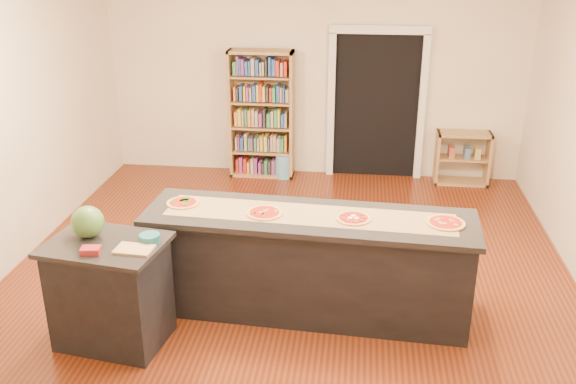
# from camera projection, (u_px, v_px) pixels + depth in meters

# --- Properties ---
(room) EXTENTS (6.00, 7.00, 2.80)m
(room) POSITION_uv_depth(u_px,v_px,m) (286.00, 161.00, 6.04)
(room) COLOR #EDE4C7
(room) RESTS_ON ground
(doorway) EXTENTS (1.40, 0.09, 2.21)m
(doorway) POSITION_uv_depth(u_px,v_px,m) (377.00, 97.00, 9.20)
(doorway) COLOR black
(doorway) RESTS_ON room
(kitchen_island) EXTENTS (3.05, 0.82, 1.00)m
(kitchen_island) POSITION_uv_depth(u_px,v_px,m) (308.00, 263.00, 6.03)
(kitchen_island) COLOR black
(kitchen_island) RESTS_ON ground
(side_counter) EXTENTS (0.98, 0.72, 0.97)m
(side_counter) POSITION_uv_depth(u_px,v_px,m) (111.00, 292.00, 5.58)
(side_counter) COLOR black
(side_counter) RESTS_ON ground
(bookshelf) EXTENTS (0.93, 0.33, 1.86)m
(bookshelf) POSITION_uv_depth(u_px,v_px,m) (262.00, 115.00, 9.32)
(bookshelf) COLOR tan
(bookshelf) RESTS_ON ground
(low_shelf) EXTENTS (0.76, 0.33, 0.76)m
(low_shelf) POSITION_uv_depth(u_px,v_px,m) (462.00, 158.00, 9.21)
(low_shelf) COLOR tan
(low_shelf) RESTS_ON ground
(waste_bin) EXTENTS (0.24, 0.24, 0.35)m
(waste_bin) POSITION_uv_depth(u_px,v_px,m) (284.00, 166.00, 9.49)
(waste_bin) COLOR #60A6D6
(waste_bin) RESTS_ON ground
(kraft_paper) EXTENTS (2.67, 0.63, 0.00)m
(kraft_paper) POSITION_uv_depth(u_px,v_px,m) (309.00, 215.00, 5.85)
(kraft_paper) COLOR #93784C
(kraft_paper) RESTS_ON kitchen_island
(watermelon) EXTENTS (0.28, 0.28, 0.28)m
(watermelon) POSITION_uv_depth(u_px,v_px,m) (88.00, 222.00, 5.46)
(watermelon) COLOR #144214
(watermelon) RESTS_ON side_counter
(cutting_board) EXTENTS (0.32, 0.23, 0.02)m
(cutting_board) POSITION_uv_depth(u_px,v_px,m) (134.00, 249.00, 5.26)
(cutting_board) COLOR tan
(cutting_board) RESTS_ON side_counter
(package_red) EXTENTS (0.17, 0.13, 0.05)m
(package_red) POSITION_uv_depth(u_px,v_px,m) (91.00, 250.00, 5.21)
(package_red) COLOR maroon
(package_red) RESTS_ON side_counter
(package_teal) EXTENTS (0.17, 0.17, 0.07)m
(package_teal) POSITION_uv_depth(u_px,v_px,m) (150.00, 238.00, 5.41)
(package_teal) COLOR #195966
(package_teal) RESTS_ON side_counter
(pizza_a) EXTENTS (0.31, 0.31, 0.02)m
(pizza_a) POSITION_uv_depth(u_px,v_px,m) (183.00, 203.00, 6.08)
(pizza_a) COLOR tan
(pizza_a) RESTS_ON kitchen_island
(pizza_b) EXTENTS (0.32, 0.32, 0.02)m
(pizza_b) POSITION_uv_depth(u_px,v_px,m) (264.00, 213.00, 5.86)
(pizza_b) COLOR tan
(pizza_b) RESTS_ON kitchen_island
(pizza_c) EXTENTS (0.31, 0.31, 0.02)m
(pizza_c) POSITION_uv_depth(u_px,v_px,m) (353.00, 218.00, 5.75)
(pizza_c) COLOR tan
(pizza_c) RESTS_ON kitchen_island
(pizza_d) EXTENTS (0.33, 0.33, 0.02)m
(pizza_d) POSITION_uv_depth(u_px,v_px,m) (446.00, 223.00, 5.66)
(pizza_d) COLOR tan
(pizza_d) RESTS_ON kitchen_island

